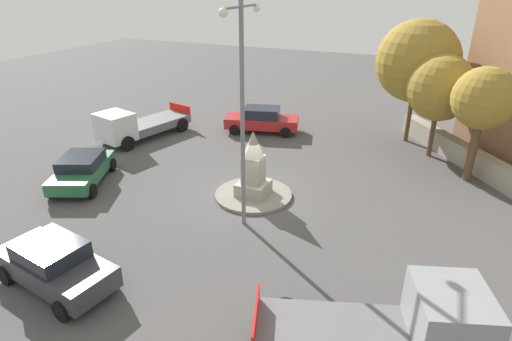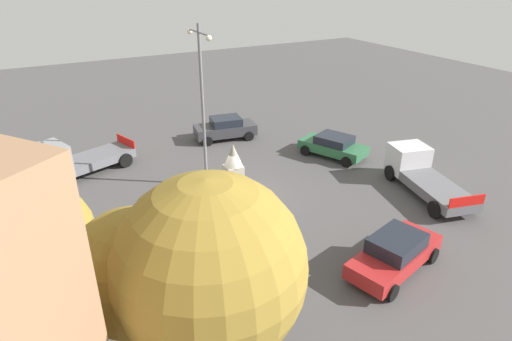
% 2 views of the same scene
% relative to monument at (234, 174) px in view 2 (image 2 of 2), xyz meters
% --- Properties ---
extents(ground_plane, '(80.00, 80.00, 0.00)m').
position_rel_monument_xyz_m(ground_plane, '(0.00, 0.00, -1.42)').
color(ground_plane, '#4F4C4C').
extents(traffic_island, '(3.42, 3.42, 0.14)m').
position_rel_monument_xyz_m(traffic_island, '(0.00, 0.00, -1.35)').
color(traffic_island, gray).
rests_on(traffic_island, ground).
extents(monument, '(1.31, 1.31, 2.91)m').
position_rel_monument_xyz_m(monument, '(0.00, 0.00, 0.00)').
color(monument, '#9E9687').
rests_on(monument, traffic_island).
extents(streetlamp, '(2.71, 0.28, 8.47)m').
position_rel_monument_xyz_m(streetlamp, '(2.23, 0.59, 3.62)').
color(streetlamp, slate).
rests_on(streetlamp, ground).
extents(car_red_far_side, '(2.86, 4.78, 1.55)m').
position_rel_monument_xyz_m(car_red_far_side, '(-8.11, -3.07, -0.62)').
color(car_red_far_side, '#B22323').
rests_on(car_red_far_side, ground).
extents(car_dark_grey_approaching, '(2.47, 4.35, 1.54)m').
position_rel_monument_xyz_m(car_dark_grey_approaching, '(7.97, -3.19, -0.62)').
color(car_dark_grey_approaching, '#38383D').
rests_on(car_dark_grey_approaching, ground).
extents(car_green_near_island, '(4.48, 3.32, 1.38)m').
position_rel_monument_xyz_m(car_green_near_island, '(2.03, -7.86, -0.69)').
color(car_green_near_island, '#2D6B42').
rests_on(car_green_near_island, ground).
extents(truck_grey_parked_right, '(3.70, 5.89, 2.23)m').
position_rel_monument_xyz_m(truck_grey_parked_right, '(6.66, 6.93, -0.39)').
color(truck_grey_parked_right, gray).
rests_on(truck_grey_parked_right, ground).
extents(truck_white_passing, '(6.02, 3.37, 1.97)m').
position_rel_monument_xyz_m(truck_white_passing, '(-3.70, -9.28, -0.50)').
color(truck_white_passing, silver).
rests_on(truck_white_passing, ground).
extents(tree_near_wall, '(4.53, 4.53, 6.92)m').
position_rel_monument_xyz_m(tree_near_wall, '(-10.12, 5.39, 3.23)').
color(tree_near_wall, brown).
rests_on(tree_near_wall, ground).
extents(tree_mid_cluster, '(2.80, 2.80, 5.40)m').
position_rel_monument_xyz_m(tree_mid_cluster, '(-5.69, 8.67, 2.53)').
color(tree_mid_cluster, brown).
rests_on(tree_mid_cluster, ground).
extents(tree_far_corner, '(3.42, 3.42, 5.45)m').
position_rel_monument_xyz_m(tree_far_corner, '(-8.22, 6.80, 2.31)').
color(tree_far_corner, brown).
rests_on(tree_far_corner, ground).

